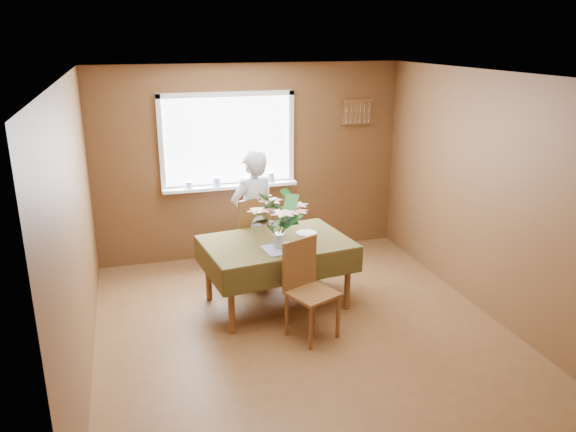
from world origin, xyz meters
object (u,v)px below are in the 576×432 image
object	(u,v)px
dining_table	(277,249)
chair_near	(307,285)
seated_woman	(253,217)
chair_far	(250,235)
flower_bouquet	(278,217)

from	to	relation	value
dining_table	chair_near	world-z (taller)	chair_near
seated_woman	chair_far	bearing A→B (deg)	-59.18
dining_table	chair_far	bearing A→B (deg)	92.44
chair_far	seated_woman	world-z (taller)	seated_woman
dining_table	flower_bouquet	xyz separation A→B (m)	(-0.03, -0.18, 0.42)
chair_far	chair_near	distance (m)	1.44
dining_table	chair_far	xyz separation A→B (m)	(-0.13, 0.73, -0.09)
dining_table	seated_woman	xyz separation A→B (m)	(-0.09, 0.70, 0.14)
chair_near	seated_woman	distance (m)	1.43
seated_woman	dining_table	bearing A→B (deg)	78.09
chair_near	dining_table	bearing A→B (deg)	76.26
dining_table	seated_woman	bearing A→B (deg)	90.00
seated_woman	flower_bouquet	xyz separation A→B (m)	(0.06, -0.87, 0.27)
chair_far	chair_near	size ratio (longest dim) A/B	1.09
chair_near	flower_bouquet	world-z (taller)	flower_bouquet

